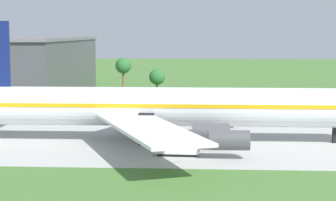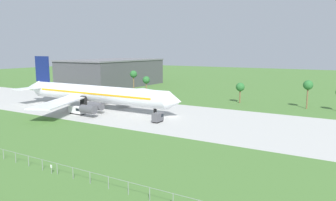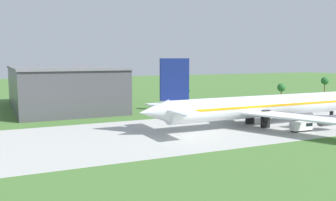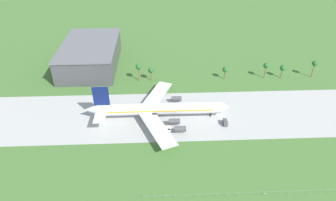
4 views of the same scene
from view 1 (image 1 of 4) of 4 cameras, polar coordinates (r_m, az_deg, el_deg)
name	(u,v)px [view 1 (image 1 of 4)]	position (r m, az deg, el deg)	size (l,w,h in m)	color
jet_airliner	(160,107)	(97.90, -0.78, -0.61)	(76.19, 61.04, 19.36)	white
baggage_tug	(178,146)	(86.74, 0.96, -4.28)	(6.45, 2.39, 2.69)	black
terminal_building	(10,67)	(169.84, -14.62, 3.04)	(36.72, 61.20, 16.14)	#47474C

